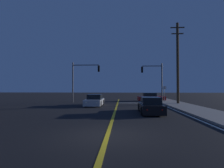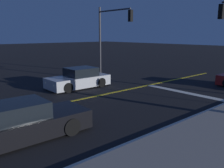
% 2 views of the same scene
% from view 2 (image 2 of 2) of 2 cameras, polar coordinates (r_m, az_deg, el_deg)
% --- Properties ---
extents(lane_line_center, '(0.20, 32.51, 0.01)m').
position_cam_2_polar(lane_line_center, '(12.45, -16.28, -5.35)').
color(lane_line_center, gold).
rests_on(lane_line_center, ground).
extents(lane_line_edge_right, '(0.16, 32.51, 0.01)m').
position_cam_2_polar(lane_line_edge_right, '(8.00, 1.65, -14.70)').
color(lane_line_edge_right, silver).
rests_on(lane_line_edge_right, ground).
extents(stop_bar, '(5.88, 0.50, 0.01)m').
position_cam_2_polar(stop_bar, '(15.59, 16.94, -1.95)').
color(stop_bar, silver).
rests_on(stop_bar, ground).
extents(car_mid_block_silver, '(1.99, 4.25, 1.34)m').
position_cam_2_polar(car_mid_block_silver, '(16.41, -7.89, 1.19)').
color(car_mid_block_silver, '#B2B5BA').
rests_on(car_mid_block_silver, ground).
extents(car_lead_oncoming_black, '(1.87, 4.71, 1.34)m').
position_cam_2_polar(car_lead_oncoming_black, '(8.86, -20.89, -8.75)').
color(car_lead_oncoming_black, black).
rests_on(car_lead_oncoming_black, ground).
extents(traffic_signal_far_left, '(4.11, 0.28, 5.92)m').
position_cam_2_polar(traffic_signal_far_left, '(21.25, -0.42, 12.83)').
color(traffic_signal_far_left, '#38383D').
rests_on(traffic_signal_far_left, ground).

